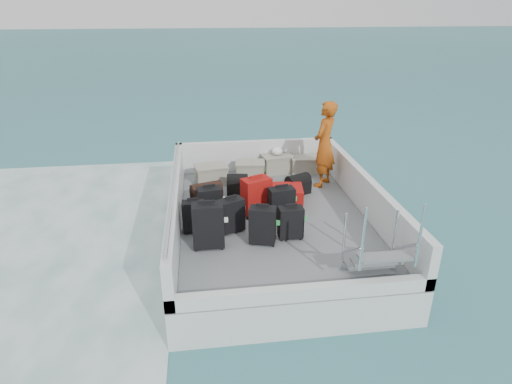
{
  "coord_description": "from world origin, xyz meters",
  "views": [
    {
      "loc": [
        -1.23,
        -6.89,
        4.19
      ],
      "look_at": [
        -0.27,
        0.27,
        1.0
      ],
      "focal_mm": 30.0,
      "sensor_mm": 36.0,
      "label": 1
    }
  ],
  "objects_px": {
    "suitcase_0": "(208,226)",
    "suitcase_7": "(281,204)",
    "crate_2": "(277,164)",
    "suitcase_2": "(210,204)",
    "suitcase_4": "(232,216)",
    "crate_1": "(250,171)",
    "crate_0": "(212,175)",
    "suitcase_6": "(291,223)",
    "suitcase_3": "(263,226)",
    "suitcase_8": "(280,195)",
    "suitcase_5": "(256,197)",
    "crate_3": "(304,165)",
    "suitcase_1": "(194,217)",
    "passenger": "(325,144)"
  },
  "relations": [
    {
      "from": "suitcase_3",
      "to": "crate_3",
      "type": "distance_m",
      "value": 3.34
    },
    {
      "from": "crate_2",
      "to": "suitcase_2",
      "type": "bearing_deg",
      "value": -126.18
    },
    {
      "from": "suitcase_5",
      "to": "suitcase_7",
      "type": "xyz_separation_m",
      "value": [
        0.41,
        -0.3,
        -0.04
      ]
    },
    {
      "from": "suitcase_0",
      "to": "suitcase_5",
      "type": "bearing_deg",
      "value": 50.05
    },
    {
      "from": "crate_0",
      "to": "crate_2",
      "type": "height_order",
      "value": "same"
    },
    {
      "from": "suitcase_4",
      "to": "crate_1",
      "type": "distance_m",
      "value": 2.44
    },
    {
      "from": "suitcase_2",
      "to": "passenger",
      "type": "relative_size",
      "value": 0.34
    },
    {
      "from": "suitcase_5",
      "to": "crate_2",
      "type": "height_order",
      "value": "suitcase_5"
    },
    {
      "from": "suitcase_3",
      "to": "suitcase_4",
      "type": "distance_m",
      "value": 0.65
    },
    {
      "from": "suitcase_3",
      "to": "suitcase_5",
      "type": "bearing_deg",
      "value": 104.37
    },
    {
      "from": "suitcase_3",
      "to": "suitcase_7",
      "type": "bearing_deg",
      "value": 76.08
    },
    {
      "from": "suitcase_7",
      "to": "suitcase_4",
      "type": "bearing_deg",
      "value": -170.21
    },
    {
      "from": "suitcase_5",
      "to": "crate_1",
      "type": "xyz_separation_m",
      "value": [
        0.1,
        1.75,
        -0.17
      ]
    },
    {
      "from": "suitcase_3",
      "to": "suitcase_8",
      "type": "xyz_separation_m",
      "value": [
        0.55,
        1.45,
        -0.15
      ]
    },
    {
      "from": "suitcase_1",
      "to": "crate_3",
      "type": "distance_m",
      "value": 3.54
    },
    {
      "from": "suitcase_5",
      "to": "crate_3",
      "type": "bearing_deg",
      "value": 33.29
    },
    {
      "from": "crate_1",
      "to": "crate_2",
      "type": "relative_size",
      "value": 0.93
    },
    {
      "from": "suitcase_0",
      "to": "suitcase_1",
      "type": "relative_size",
      "value": 1.34
    },
    {
      "from": "suitcase_2",
      "to": "crate_1",
      "type": "height_order",
      "value": "suitcase_2"
    },
    {
      "from": "suitcase_6",
      "to": "crate_1",
      "type": "relative_size",
      "value": 0.93
    },
    {
      "from": "crate_0",
      "to": "crate_3",
      "type": "height_order",
      "value": "crate_0"
    },
    {
      "from": "suitcase_0",
      "to": "suitcase_2",
      "type": "bearing_deg",
      "value": 86.73
    },
    {
      "from": "suitcase_3",
      "to": "suitcase_4",
      "type": "bearing_deg",
      "value": 151.54
    },
    {
      "from": "suitcase_8",
      "to": "crate_1",
      "type": "height_order",
      "value": "crate_1"
    },
    {
      "from": "suitcase_7",
      "to": "suitcase_8",
      "type": "bearing_deg",
      "value": 72.9
    },
    {
      "from": "suitcase_7",
      "to": "crate_0",
      "type": "xyz_separation_m",
      "value": [
        -1.17,
        1.87,
        -0.12
      ]
    },
    {
      "from": "suitcase_2",
      "to": "suitcase_3",
      "type": "height_order",
      "value": "suitcase_3"
    },
    {
      "from": "suitcase_4",
      "to": "crate_1",
      "type": "bearing_deg",
      "value": 51.25
    },
    {
      "from": "suitcase_8",
      "to": "crate_3",
      "type": "xyz_separation_m",
      "value": [
        0.86,
        1.57,
        0.0
      ]
    },
    {
      "from": "suitcase_1",
      "to": "crate_1",
      "type": "relative_size",
      "value": 0.94
    },
    {
      "from": "crate_0",
      "to": "suitcase_6",
      "type": "bearing_deg",
      "value": -64.5
    },
    {
      "from": "suitcase_6",
      "to": "suitcase_8",
      "type": "height_order",
      "value": "suitcase_6"
    },
    {
      "from": "suitcase_1",
      "to": "suitcase_7",
      "type": "xyz_separation_m",
      "value": [
        1.54,
        0.23,
        0.03
      ]
    },
    {
      "from": "suitcase_7",
      "to": "crate_1",
      "type": "xyz_separation_m",
      "value": [
        -0.31,
        2.06,
        -0.13
      ]
    },
    {
      "from": "suitcase_3",
      "to": "crate_0",
      "type": "relative_size",
      "value": 0.99
    },
    {
      "from": "suitcase_2",
      "to": "passenger",
      "type": "distance_m",
      "value": 2.83
    },
    {
      "from": "suitcase_0",
      "to": "suitcase_1",
      "type": "bearing_deg",
      "value": 113.19
    },
    {
      "from": "suitcase_8",
      "to": "crate_2",
      "type": "bearing_deg",
      "value": -0.22
    },
    {
      "from": "crate_0",
      "to": "passenger",
      "type": "xyz_separation_m",
      "value": [
        2.35,
        -0.37,
        0.71
      ]
    },
    {
      "from": "suitcase_5",
      "to": "suitcase_6",
      "type": "bearing_deg",
      "value": -86.89
    },
    {
      "from": "crate_3",
      "to": "passenger",
      "type": "bearing_deg",
      "value": -74.43
    },
    {
      "from": "crate_0",
      "to": "crate_1",
      "type": "distance_m",
      "value": 0.88
    },
    {
      "from": "suitcase_0",
      "to": "suitcase_7",
      "type": "bearing_deg",
      "value": 30.57
    },
    {
      "from": "suitcase_3",
      "to": "suitcase_6",
      "type": "relative_size",
      "value": 1.15
    },
    {
      "from": "suitcase_7",
      "to": "crate_2",
      "type": "relative_size",
      "value": 0.97
    },
    {
      "from": "passenger",
      "to": "suitcase_8",
      "type": "bearing_deg",
      "value": -13.35
    },
    {
      "from": "suitcase_8",
      "to": "suitcase_0",
      "type": "bearing_deg",
      "value": 143.81
    },
    {
      "from": "suitcase_3",
      "to": "crate_3",
      "type": "bearing_deg",
      "value": 81.49
    },
    {
      "from": "suitcase_4",
      "to": "suitcase_5",
      "type": "bearing_deg",
      "value": 25.95
    },
    {
      "from": "suitcase_2",
      "to": "suitcase_5",
      "type": "distance_m",
      "value": 0.86
    }
  ]
}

